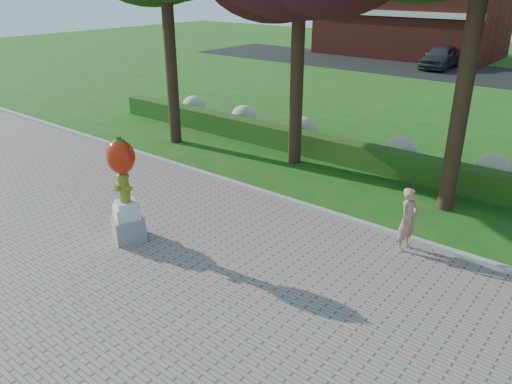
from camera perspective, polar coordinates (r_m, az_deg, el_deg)
ground at (r=12.22m, az=-4.13°, el=-5.94°), size 100.00×100.00×0.00m
walkway at (r=10.16m, az=-20.13°, el=-14.07°), size 40.00×14.00×0.04m
curb at (r=14.27m, az=4.07°, el=-1.11°), size 40.00×0.18×0.15m
lawn_hedge at (r=17.37m, az=11.76°, el=4.12°), size 24.00×0.70×0.80m
hydrangea_row at (r=17.96m, az=14.91°, el=4.95°), size 20.10×1.10×0.99m
building_left at (r=45.26m, az=17.35°, el=19.15°), size 14.00×8.00×7.00m
hydrant_sculpture at (r=12.16m, az=-14.86°, el=0.59°), size 0.94×0.94×2.61m
woman at (r=12.07m, az=16.98°, el=-3.03°), size 0.46×0.62×1.54m
parked_car at (r=38.99m, az=20.35°, el=14.29°), size 2.04×4.74×1.59m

